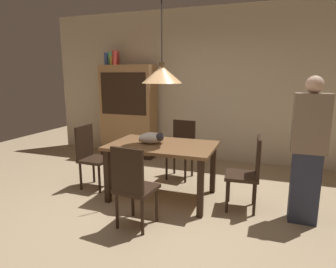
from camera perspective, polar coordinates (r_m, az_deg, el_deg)
The scene contains 15 objects.
ground at distance 3.61m, azimuth -4.01°, elevation -15.68°, with size 10.00×10.00×0.00m, color tan.
back_wall at distance 5.74m, azimuth 6.46°, elevation 9.49°, with size 6.40×0.10×2.90m, color beige.
dining_table at distance 3.86m, azimuth -1.15°, elevation -3.48°, with size 1.40×0.90×0.75m.
chair_far_back at distance 4.70m, azimuth 2.69°, elevation -2.48°, with size 0.43×0.43×0.93m.
chair_near_front at distance 3.14m, azimuth -6.98°, elevation -9.79°, with size 0.44×0.44×0.93m.
chair_right_side at distance 3.68m, azimuth 15.69°, elevation -6.91°, with size 0.43×0.43×0.93m.
chair_left_side at distance 4.41m, azimuth -15.02°, elevation -3.81°, with size 0.41×0.41×0.93m.
cat_sleeping at distance 3.86m, azimuth -3.13°, elevation -0.77°, with size 0.41×0.33×0.16m.
pendant_lamp at distance 3.73m, azimuth -1.21°, elevation 11.74°, with size 0.52×0.52×1.30m.
hutch_bookcase at distance 5.96m, azimuth -7.76°, elevation 4.12°, with size 1.12×0.45×1.85m.
book_blue_wide at distance 6.13m, azimuth -11.67°, elevation 14.32°, with size 0.06×0.24×0.24m, color #384C93.
book_green_slim at distance 6.10m, azimuth -11.20°, elevation 14.45°, with size 0.03×0.20×0.26m, color #427A4C.
book_yellow_short at distance 6.07m, azimuth -10.76°, elevation 14.10°, with size 0.04×0.20×0.18m, color gold.
book_red_tall at distance 6.04m, azimuth -10.29°, elevation 14.60°, with size 0.04×0.22×0.28m, color #B73833.
person_standing at distance 3.52m, azimuth 25.96°, elevation -3.09°, with size 0.36×0.22×1.65m.
Camera 1 is at (1.29, -2.94, 1.65)m, focal length 30.80 mm.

